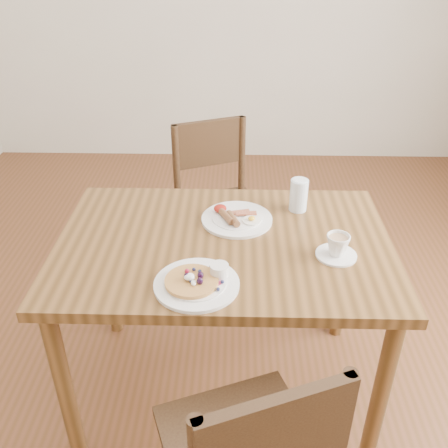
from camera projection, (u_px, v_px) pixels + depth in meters
name	position (u px, v px, depth m)	size (l,w,h in m)	color
ground	(224.00, 384.00, 2.18)	(5.00, 5.00, 0.00)	brown
dining_table	(224.00, 263.00, 1.84)	(1.20, 0.80, 0.75)	brown
chair_far	(218.00, 201.00, 2.57)	(0.55, 0.55, 0.88)	#3E2B16
pancake_plate	(198.00, 282.00, 1.56)	(0.27, 0.27, 0.06)	white
breakfast_plate	(236.00, 218.00, 1.90)	(0.27, 0.27, 0.04)	white
teacup_saucer	(337.00, 247.00, 1.69)	(0.14, 0.14, 0.08)	white
water_glass	(299.00, 195.00, 1.94)	(0.07, 0.07, 0.13)	silver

